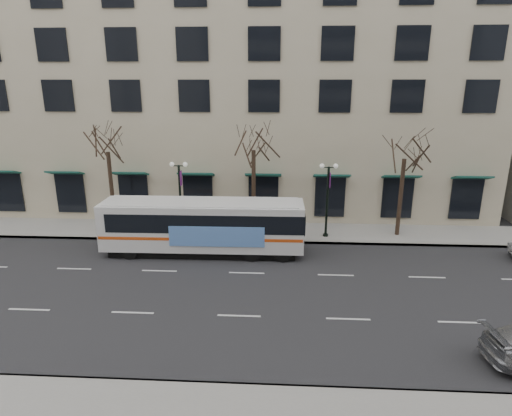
# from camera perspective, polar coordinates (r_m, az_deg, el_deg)

# --- Properties ---
(ground) EXTENTS (160.00, 160.00, 0.00)m
(ground) POSITION_cam_1_polar(r_m,az_deg,el_deg) (22.36, -1.72, -11.17)
(ground) COLOR black
(ground) RESTS_ON ground
(sidewalk_far) EXTENTS (80.00, 4.00, 0.15)m
(sidewalk_far) POSITION_cam_1_polar(r_m,az_deg,el_deg) (30.68, 9.09, -3.31)
(sidewalk_far) COLOR gray
(sidewalk_far) RESTS_ON ground
(building_hotel) EXTENTS (40.00, 20.00, 24.00)m
(building_hotel) POSITION_cam_1_polar(r_m,az_deg,el_deg) (40.91, -2.19, 18.80)
(building_hotel) COLOR tan
(building_hotel) RESTS_ON ground
(tree_far_left) EXTENTS (3.60, 3.60, 8.34)m
(tree_far_left) POSITION_cam_1_polar(r_m,az_deg,el_deg) (31.06, -19.31, 8.81)
(tree_far_left) COLOR black
(tree_far_left) RESTS_ON ground
(tree_far_mid) EXTENTS (3.60, 3.60, 8.55)m
(tree_far_mid) POSITION_cam_1_polar(r_m,az_deg,el_deg) (28.78, -0.33, 9.60)
(tree_far_mid) COLOR black
(tree_far_mid) RESTS_ON ground
(tree_far_right) EXTENTS (3.60, 3.60, 8.06)m
(tree_far_right) POSITION_cam_1_polar(r_m,az_deg,el_deg) (29.94, 19.34, 8.01)
(tree_far_right) COLOR black
(tree_far_right) RESTS_ON ground
(lamp_post_left) EXTENTS (1.22, 0.45, 5.21)m
(lamp_post_left) POSITION_cam_1_polar(r_m,az_deg,el_deg) (29.67, -10.07, 1.75)
(lamp_post_left) COLOR black
(lamp_post_left) RESTS_ON ground
(lamp_post_right) EXTENTS (1.22, 0.45, 5.21)m
(lamp_post_right) POSITION_cam_1_polar(r_m,az_deg,el_deg) (29.07, 9.51, 1.48)
(lamp_post_right) COLOR black
(lamp_post_right) RESTS_ON ground
(city_bus) EXTENTS (12.46, 2.86, 3.37)m
(city_bus) POSITION_cam_1_polar(r_m,az_deg,el_deg) (26.67, -6.91, -2.27)
(city_bus) COLOR silver
(city_bus) RESTS_ON ground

